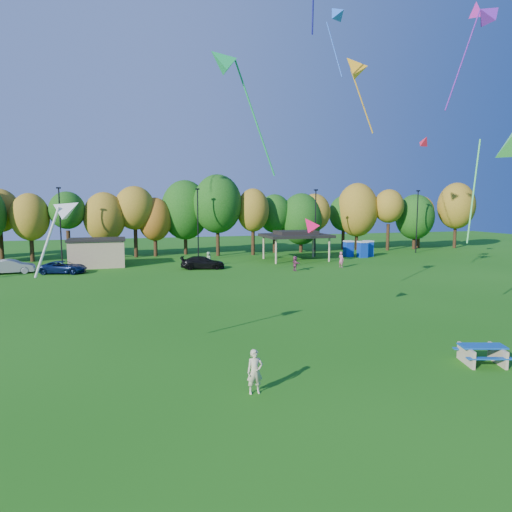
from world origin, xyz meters
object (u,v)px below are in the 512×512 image
object	(u,v)px
picnic_table	(482,353)
car_d	(203,263)
kite_flyer	(255,372)
car_b	(11,267)
porta_potties	(360,249)
car_c	(63,267)

from	to	relation	value
picnic_table	car_d	distance (m)	34.14
kite_flyer	car_b	size ratio (longest dim) A/B	0.39
kite_flyer	car_b	bearing A→B (deg)	114.18
car_b	car_d	xyz separation A→B (m)	(19.62, -2.21, -0.04)
car_d	picnic_table	bearing A→B (deg)	-156.46
picnic_table	kite_flyer	bearing A→B (deg)	-162.44
porta_potties	car_d	world-z (taller)	porta_potties
car_d	porta_potties	bearing A→B (deg)	-65.51
porta_potties	car_c	xyz separation A→B (m)	(-36.84, -4.37, -0.44)
porta_potties	picnic_table	bearing A→B (deg)	-111.55
picnic_table	car_c	bearing A→B (deg)	138.87
kite_flyer	picnic_table	bearing A→B (deg)	1.27
car_c	picnic_table	bearing A→B (deg)	-131.68
picnic_table	kite_flyer	world-z (taller)	kite_flyer
kite_flyer	car_c	xyz separation A→B (m)	(-10.72, 34.37, -0.22)
porta_potties	kite_flyer	size ratio (longest dim) A/B	2.15
porta_potties	car_b	bearing A→B (deg)	-175.97
picnic_table	car_b	bearing A→B (deg)	143.50
kite_flyer	car_b	world-z (taller)	kite_flyer
kite_flyer	car_c	bearing A→B (deg)	107.59
picnic_table	car_c	xyz separation A→B (m)	(-21.61, 34.18, 0.15)
car_c	car_d	world-z (taller)	car_d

